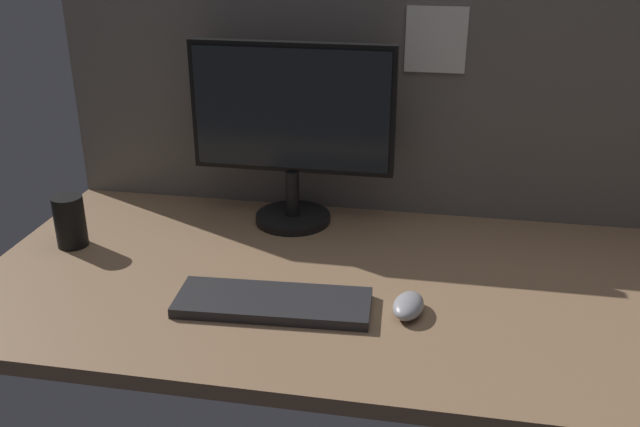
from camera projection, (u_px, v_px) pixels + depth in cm
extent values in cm
cube|color=#8C6B4C|center=(416.00, 288.00, 143.92)|extent=(180.00, 80.00, 3.00)
cube|color=slate|center=(432.00, 101.00, 165.90)|extent=(180.00, 5.00, 55.88)
cube|color=white|center=(437.00, 40.00, 157.46)|extent=(13.66, 0.40, 14.63)
cylinder|color=black|center=(293.00, 218.00, 170.18)|extent=(18.00, 18.00, 1.80)
cylinder|color=black|center=(293.00, 193.00, 167.61)|extent=(3.20, 3.20, 11.00)
cube|color=black|center=(292.00, 108.00, 160.29)|extent=(47.35, 2.40, 30.00)
cube|color=black|center=(291.00, 110.00, 159.03)|extent=(44.95, 0.60, 27.60)
cube|color=#262628|center=(273.00, 303.00, 133.69)|extent=(37.68, 15.08, 2.00)
ellipsoid|color=#99999E|center=(408.00, 306.00, 131.31)|extent=(6.89, 10.29, 3.40)
cylinder|color=black|center=(70.00, 221.00, 156.26)|extent=(6.76, 6.76, 11.74)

